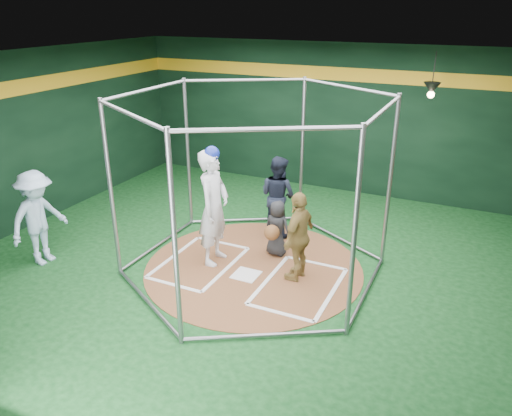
% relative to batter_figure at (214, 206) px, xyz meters
% --- Properties ---
extents(room_shell, '(10.10, 9.10, 3.53)m').
position_rel_batter_figure_xyz_m(room_shell, '(0.73, 0.07, 0.69)').
color(room_shell, '#0C3713').
rests_on(room_shell, ground).
extents(clay_disc, '(3.80, 3.80, 0.01)m').
position_rel_batter_figure_xyz_m(clay_disc, '(0.73, 0.06, -1.05)').
color(clay_disc, brown).
rests_on(clay_disc, ground).
extents(home_plate, '(0.43, 0.43, 0.01)m').
position_rel_batter_figure_xyz_m(home_plate, '(0.73, -0.24, -1.04)').
color(home_plate, white).
rests_on(home_plate, clay_disc).
extents(batter_box_left, '(1.17, 1.77, 0.01)m').
position_rel_batter_figure_xyz_m(batter_box_left, '(-0.22, -0.19, -1.04)').
color(batter_box_left, white).
rests_on(batter_box_left, clay_disc).
extents(batter_box_right, '(1.17, 1.77, 0.01)m').
position_rel_batter_figure_xyz_m(batter_box_right, '(1.68, -0.19, -1.04)').
color(batter_box_right, white).
rests_on(batter_box_right, clay_disc).
extents(batting_cage, '(4.05, 4.67, 3.00)m').
position_rel_batter_figure_xyz_m(batting_cage, '(0.73, 0.06, 0.44)').
color(batting_cage, gray).
rests_on(batting_cage, ground).
extents(pendant_lamp_near, '(0.34, 0.34, 0.90)m').
position_rel_batter_figure_xyz_m(pendant_lamp_near, '(2.93, 3.66, 1.68)').
color(pendant_lamp_near, black).
rests_on(pendant_lamp_near, room_shell).
extents(batter_figure, '(0.55, 0.78, 2.12)m').
position_rel_batter_figure_xyz_m(batter_figure, '(0.00, 0.00, 0.00)').
color(batter_figure, silver).
rests_on(batter_figure, clay_disc).
extents(visitor_leopard, '(0.47, 0.93, 1.53)m').
position_rel_batter_figure_xyz_m(visitor_leopard, '(1.55, 0.07, -0.28)').
color(visitor_leopard, tan).
rests_on(visitor_leopard, clay_disc).
extents(catcher_figure, '(0.54, 0.58, 1.04)m').
position_rel_batter_figure_xyz_m(catcher_figure, '(0.90, 0.68, -0.53)').
color(catcher_figure, black).
rests_on(catcher_figure, clay_disc).
extents(umpire, '(0.91, 0.80, 1.59)m').
position_rel_batter_figure_xyz_m(umpire, '(0.55, 1.57, -0.25)').
color(umpire, black).
rests_on(umpire, clay_disc).
extents(bystander_blue, '(0.71, 1.14, 1.71)m').
position_rel_batter_figure_xyz_m(bystander_blue, '(-2.76, -1.32, -0.21)').
color(bystander_blue, '#ACC8E4').
rests_on(bystander_blue, ground).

